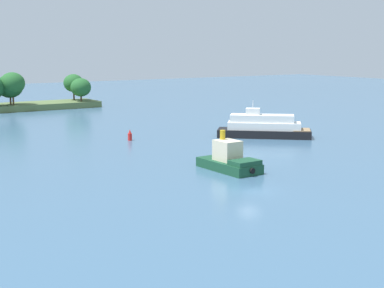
% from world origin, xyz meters
% --- Properties ---
extents(ground_plane, '(400.00, 400.00, 0.00)m').
position_xyz_m(ground_plane, '(0.00, 0.00, 0.00)').
color(ground_plane, '#3D607F').
extents(tugboat, '(4.24, 9.31, 5.02)m').
position_xyz_m(tugboat, '(4.51, 9.55, 1.28)').
color(tugboat, '#19472D').
rests_on(tugboat, ground).
extents(white_riverboat, '(15.11, 14.08, 6.48)m').
position_xyz_m(white_riverboat, '(25.86, 28.06, 1.75)').
color(white_riverboat, black).
rests_on(white_riverboat, ground).
extents(channel_buoy_red, '(0.70, 0.70, 1.90)m').
position_xyz_m(channel_buoy_red, '(4.62, 37.75, 0.81)').
color(channel_buoy_red, red).
rests_on(channel_buoy_red, ground).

